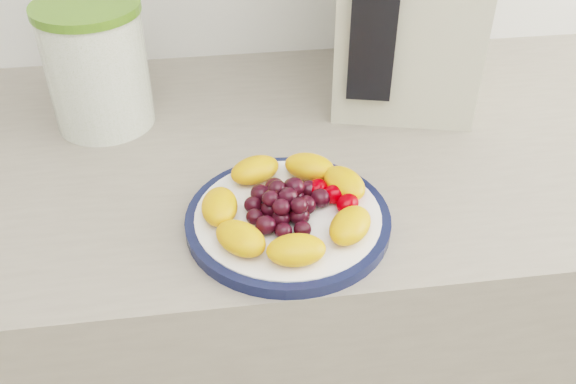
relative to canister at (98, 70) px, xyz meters
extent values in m
cube|color=gray|center=(0.34, -0.10, -0.53)|extent=(3.50, 0.60, 0.90)
cube|color=brown|center=(0.34, -0.10, -0.56)|extent=(3.48, 0.58, 0.84)
cylinder|color=#111838|center=(0.24, -0.27, -0.08)|extent=(0.24, 0.24, 0.01)
cylinder|color=white|center=(0.24, -0.27, -0.08)|extent=(0.22, 0.22, 0.02)
cylinder|color=#4C611E|center=(0.00, 0.00, 0.00)|extent=(0.17, 0.17, 0.17)
cylinder|color=#4E7725|center=(0.00, 0.00, 0.09)|extent=(0.18, 0.18, 0.01)
cube|color=black|center=(0.38, -0.07, 0.10)|extent=(0.06, 0.04, 0.27)
ellipsoid|color=orange|center=(0.31, -0.24, -0.05)|extent=(0.06, 0.08, 0.03)
ellipsoid|color=orange|center=(0.27, -0.20, -0.05)|extent=(0.08, 0.07, 0.03)
ellipsoid|color=orange|center=(0.20, -0.20, -0.05)|extent=(0.08, 0.06, 0.03)
ellipsoid|color=orange|center=(0.16, -0.27, -0.05)|extent=(0.05, 0.07, 0.03)
ellipsoid|color=orange|center=(0.18, -0.33, -0.05)|extent=(0.07, 0.08, 0.03)
ellipsoid|color=orange|center=(0.23, -0.35, -0.05)|extent=(0.07, 0.04, 0.03)
ellipsoid|color=orange|center=(0.30, -0.32, -0.05)|extent=(0.07, 0.08, 0.03)
ellipsoid|color=black|center=(0.24, -0.27, -0.06)|extent=(0.02, 0.02, 0.02)
ellipsoid|color=black|center=(0.26, -0.27, -0.06)|extent=(0.02, 0.02, 0.02)
ellipsoid|color=black|center=(0.25, -0.26, -0.06)|extent=(0.02, 0.02, 0.02)
ellipsoid|color=black|center=(0.22, -0.26, -0.06)|extent=(0.02, 0.02, 0.02)
ellipsoid|color=black|center=(0.21, -0.27, -0.06)|extent=(0.02, 0.02, 0.02)
ellipsoid|color=black|center=(0.22, -0.29, -0.06)|extent=(0.02, 0.02, 0.02)
ellipsoid|color=black|center=(0.25, -0.29, -0.06)|extent=(0.02, 0.02, 0.02)
ellipsoid|color=black|center=(0.28, -0.26, -0.06)|extent=(0.02, 0.02, 0.02)
ellipsoid|color=black|center=(0.26, -0.24, -0.06)|extent=(0.02, 0.02, 0.02)
ellipsoid|color=black|center=(0.25, -0.23, -0.06)|extent=(0.02, 0.02, 0.02)
ellipsoid|color=black|center=(0.22, -0.23, -0.06)|extent=(0.02, 0.02, 0.02)
ellipsoid|color=black|center=(0.21, -0.24, -0.06)|extent=(0.02, 0.02, 0.02)
ellipsoid|color=black|center=(0.19, -0.26, -0.06)|extent=(0.02, 0.02, 0.02)
ellipsoid|color=black|center=(0.19, -0.29, -0.06)|extent=(0.02, 0.02, 0.02)
ellipsoid|color=black|center=(0.21, -0.30, -0.06)|extent=(0.02, 0.02, 0.02)
ellipsoid|color=black|center=(0.22, -0.31, -0.06)|extent=(0.02, 0.02, 0.02)
ellipsoid|color=black|center=(0.25, -0.31, -0.06)|extent=(0.02, 0.02, 0.02)
ellipsoid|color=black|center=(0.24, -0.27, -0.04)|extent=(0.02, 0.02, 0.02)
ellipsoid|color=black|center=(0.25, -0.26, -0.04)|extent=(0.02, 0.02, 0.02)
ellipsoid|color=black|center=(0.22, -0.26, -0.04)|extent=(0.02, 0.02, 0.02)
ellipsoid|color=black|center=(0.21, -0.27, -0.04)|extent=(0.02, 0.02, 0.02)
ellipsoid|color=black|center=(0.22, -0.29, -0.04)|extent=(0.02, 0.02, 0.02)
ellipsoid|color=black|center=(0.25, -0.29, -0.04)|extent=(0.02, 0.02, 0.02)
ellipsoid|color=#E80005|center=(0.29, -0.26, -0.06)|extent=(0.03, 0.03, 0.02)
ellipsoid|color=#E80005|center=(0.32, -0.25, -0.06)|extent=(0.04, 0.04, 0.02)
ellipsoid|color=#E80005|center=(0.31, -0.28, -0.06)|extent=(0.04, 0.04, 0.02)
ellipsoid|color=#E80005|center=(0.28, -0.25, -0.06)|extent=(0.04, 0.04, 0.02)
camera|label=1|loc=(0.15, -0.86, 0.42)|focal=40.00mm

